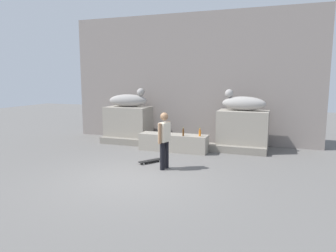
% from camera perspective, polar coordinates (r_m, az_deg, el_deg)
% --- Properties ---
extents(ground_plane, '(40.00, 40.00, 0.00)m').
position_cam_1_polar(ground_plane, '(8.44, -6.56, -9.55)').
color(ground_plane, '#605E5B').
extents(facade_wall, '(10.49, 0.60, 5.27)m').
position_cam_1_polar(facade_wall, '(13.32, 4.14, 8.66)').
color(facade_wall, gray).
rests_on(facade_wall, ground_plane).
extents(pedestal_left, '(1.81, 1.12, 1.47)m').
position_cam_1_polar(pedestal_left, '(13.21, -7.23, 0.34)').
color(pedestal_left, gray).
rests_on(pedestal_left, ground_plane).
extents(pedestal_right, '(1.81, 1.12, 1.47)m').
position_cam_1_polar(pedestal_right, '(11.87, 13.51, -0.77)').
color(pedestal_right, gray).
rests_on(pedestal_right, ground_plane).
extents(statue_reclining_left, '(1.68, 0.84, 0.78)m').
position_cam_1_polar(statue_reclining_left, '(13.10, -7.16, 4.74)').
color(statue_reclining_left, '#9B9691').
rests_on(statue_reclining_left, pedestal_left).
extents(statue_reclining_right, '(1.65, 0.72, 0.78)m').
position_cam_1_polar(statue_reclining_right, '(11.76, 13.52, 4.13)').
color(statue_reclining_right, '#9B9691').
rests_on(statue_reclining_right, pedestal_right).
extents(ledge_block, '(2.52, 0.64, 0.62)m').
position_cam_1_polar(ledge_block, '(11.42, 1.00, -3.05)').
color(ledge_block, gray).
rests_on(ledge_block, ground_plane).
extents(skater, '(0.29, 0.52, 1.67)m').
position_cam_1_polar(skater, '(9.02, -0.68, -2.24)').
color(skater, black).
rests_on(skater, ground_plane).
extents(skateboard, '(0.61, 0.78, 0.08)m').
position_cam_1_polar(skateboard, '(9.90, -3.21, -6.36)').
color(skateboard, black).
rests_on(skateboard, ground_plane).
extents(bottle_brown, '(0.06, 0.06, 0.31)m').
position_cam_1_polar(bottle_brown, '(11.01, 2.80, -1.17)').
color(bottle_brown, '#593314').
rests_on(bottle_brown, ledge_block).
extents(bottle_orange, '(0.08, 0.08, 0.28)m').
position_cam_1_polar(bottle_orange, '(10.99, 5.84, -1.28)').
color(bottle_orange, orange).
rests_on(bottle_orange, ledge_block).
extents(stair_step, '(6.52, 0.50, 0.26)m').
position_cam_1_polar(stair_step, '(11.90, 1.74, -3.47)').
color(stair_step, gray).
rests_on(stair_step, ground_plane).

